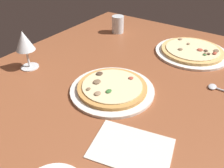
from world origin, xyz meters
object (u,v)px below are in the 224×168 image
(wine_glass_far, at_px, (24,42))
(paper_menu, at_px, (131,148))
(pizza_main, at_px, (112,88))
(water_glass, at_px, (118,25))
(spoon, at_px, (216,88))
(pizza_side, at_px, (192,51))

(wine_glass_far, height_order, paper_menu, wine_glass_far)
(pizza_main, xyz_separation_m, wine_glass_far, (-0.05, 0.37, 0.10))
(water_glass, bearing_deg, paper_menu, -144.04)
(paper_menu, bearing_deg, water_glass, 23.01)
(pizza_main, distance_m, paper_menu, 0.26)
(wine_glass_far, xyz_separation_m, water_glass, (0.53, -0.09, -0.07))
(water_glass, height_order, spoon, water_glass)
(pizza_side, bearing_deg, wine_glass_far, 134.72)
(pizza_side, relative_size, wine_glass_far, 2.07)
(pizza_main, bearing_deg, pizza_side, -16.75)
(pizza_side, distance_m, spoon, 0.28)
(paper_menu, xyz_separation_m, spoon, (0.40, -0.11, 0.00))
(pizza_main, height_order, water_glass, water_glass)
(pizza_side, relative_size, spoon, 2.96)
(water_glass, xyz_separation_m, paper_menu, (-0.66, -0.48, -0.04))
(paper_menu, bearing_deg, pizza_main, 33.14)
(water_glass, bearing_deg, pizza_main, -148.77)
(spoon, bearing_deg, water_glass, 66.84)
(pizza_side, distance_m, wine_glass_far, 0.72)
(wine_glass_far, xyz_separation_m, spoon, (0.28, -0.68, -0.11))
(pizza_main, height_order, wine_glass_far, wine_glass_far)
(pizza_main, bearing_deg, paper_menu, -133.91)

